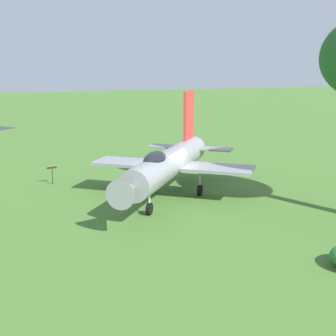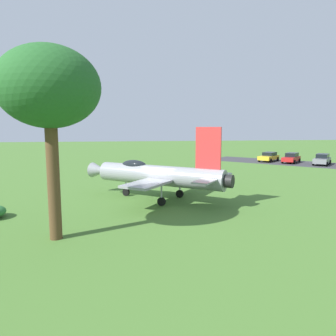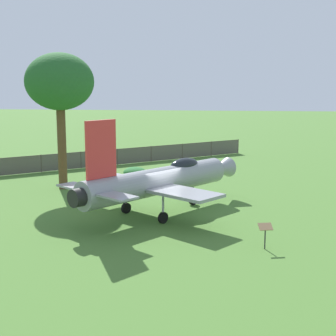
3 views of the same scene
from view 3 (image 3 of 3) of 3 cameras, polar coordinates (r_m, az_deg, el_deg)
The scene contains 6 objects.
ground_plane at distance 27.70m, azimuth -1.25°, elevation -5.34°, with size 200.00×200.00×0.00m, color #47722D.
display_jet at distance 27.48m, azimuth -0.78°, elevation -1.34°, with size 9.33×10.90×5.44m.
shade_tree at distance 34.30m, azimuth -12.29°, elevation 9.47°, with size 4.55×4.74×9.17m.
perimeter_fence at distance 42.08m, azimuth -12.09°, elevation 0.78°, with size 29.65×23.29×1.45m.
shrub_near_fence at distance 38.36m, azimuth -3.82°, elevation -0.47°, with size 1.77×1.82×0.78m.
info_plaque at distance 22.34m, azimuth 11.07°, elevation -7.00°, with size 0.68×0.53×1.14m.
Camera 3 is at (3.59, -26.48, 7.28)m, focal length 53.28 mm.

